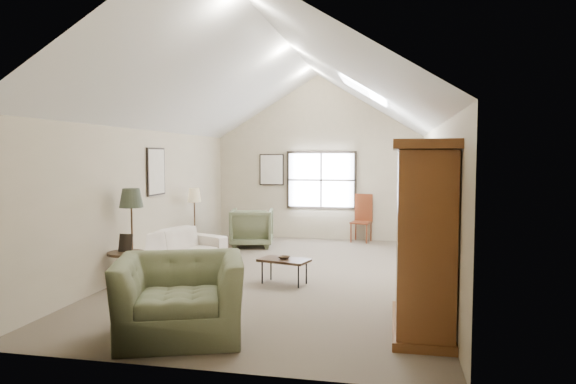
% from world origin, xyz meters
% --- Properties ---
extents(room_shell, '(5.01, 8.01, 4.00)m').
position_xyz_m(room_shell, '(0.00, 0.00, 3.21)').
color(room_shell, '#6C614D').
rests_on(room_shell, ground).
extents(window, '(1.72, 0.08, 1.42)m').
position_xyz_m(window, '(0.10, 3.96, 1.45)').
color(window, black).
rests_on(window, room_shell).
extents(skylight, '(0.80, 1.20, 0.52)m').
position_xyz_m(skylight, '(1.30, 0.90, 3.22)').
color(skylight, white).
rests_on(skylight, room_shell).
extents(wall_art, '(1.97, 3.71, 0.88)m').
position_xyz_m(wall_art, '(-1.88, 1.94, 1.73)').
color(wall_art, black).
rests_on(wall_art, room_shell).
extents(armoire, '(0.60, 1.50, 2.20)m').
position_xyz_m(armoire, '(2.18, -2.40, 1.10)').
color(armoire, brown).
rests_on(armoire, ground).
extents(tv_alcove, '(0.32, 1.30, 2.10)m').
position_xyz_m(tv_alcove, '(2.34, 1.60, 1.15)').
color(tv_alcove, white).
rests_on(tv_alcove, ground).
extents(media_console, '(0.34, 1.18, 0.60)m').
position_xyz_m(media_console, '(2.32, 1.60, 0.30)').
color(media_console, '#382316').
rests_on(media_console, ground).
extents(tv_panel, '(0.05, 0.90, 0.55)m').
position_xyz_m(tv_panel, '(2.32, 1.60, 0.92)').
color(tv_panel, black).
rests_on(tv_panel, media_console).
extents(sofa, '(1.66, 2.40, 0.65)m').
position_xyz_m(sofa, '(-2.20, 0.27, 0.33)').
color(sofa, beige).
rests_on(sofa, ground).
extents(armchair_near, '(1.71, 1.60, 0.90)m').
position_xyz_m(armchair_near, '(-0.51, -3.16, 0.45)').
color(armchair_near, '#646F4E').
rests_on(armchair_near, ground).
extents(armchair_far, '(1.08, 1.10, 0.86)m').
position_xyz_m(armchair_far, '(-1.28, 2.57, 0.43)').
color(armchair_far, '#5F6849').
rests_on(armchair_far, ground).
extents(coffee_table, '(0.87, 0.62, 0.40)m').
position_xyz_m(coffee_table, '(0.14, -0.60, 0.20)').
color(coffee_table, '#362816').
rests_on(coffee_table, ground).
extents(bowl, '(0.23, 0.23, 0.05)m').
position_xyz_m(bowl, '(0.14, -0.60, 0.42)').
color(bowl, '#3E2919').
rests_on(bowl, coffee_table).
extents(side_table, '(0.73, 0.73, 0.56)m').
position_xyz_m(side_table, '(-2.20, -1.33, 0.28)').
color(side_table, '#3B2918').
rests_on(side_table, ground).
extents(side_chair, '(0.53, 0.53, 1.13)m').
position_xyz_m(side_chair, '(1.09, 3.70, 0.57)').
color(side_chair, brown).
rests_on(side_chair, ground).
extents(tripod_lamp, '(0.56, 0.56, 1.84)m').
position_xyz_m(tripod_lamp, '(2.20, 3.05, 0.92)').
color(tripod_lamp, white).
rests_on(tripod_lamp, ground).
extents(dark_lamp, '(0.49, 0.49, 1.56)m').
position_xyz_m(dark_lamp, '(-2.20, -1.13, 0.78)').
color(dark_lamp, '#282E20').
rests_on(dark_lamp, ground).
extents(tan_lamp, '(0.37, 0.37, 1.40)m').
position_xyz_m(tan_lamp, '(-2.20, 1.47, 0.70)').
color(tan_lamp, tan).
rests_on(tan_lamp, ground).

